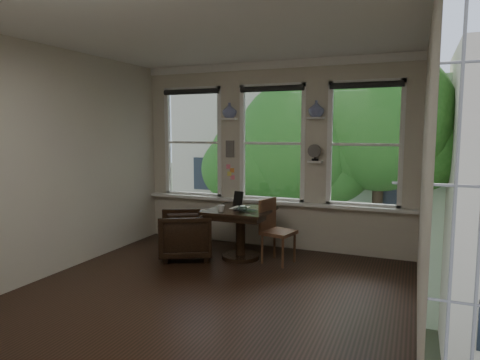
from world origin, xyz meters
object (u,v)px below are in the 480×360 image
at_px(laptop, 243,211).
at_px(mug, 221,208).
at_px(table, 241,234).
at_px(armchair_left, 185,235).
at_px(side_chair_right, 279,232).

bearing_deg(laptop, mug, -147.59).
bearing_deg(table, mug, -124.07).
bearing_deg(table, armchair_left, -160.74).
height_order(armchair_left, mug, mug).
bearing_deg(armchair_left, laptop, 69.49).
relative_size(table, armchair_left, 1.16).
distance_m(laptop, mug, 0.32).
bearing_deg(side_chair_right, table, 103.98).
distance_m(armchair_left, mug, 0.75).
bearing_deg(armchair_left, mug, 61.99).
bearing_deg(armchair_left, table, 81.39).
bearing_deg(side_chair_right, mug, 123.31).
relative_size(armchair_left, side_chair_right, 0.84).
bearing_deg(mug, table, 55.93).
bearing_deg(laptop, armchair_left, -161.86).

